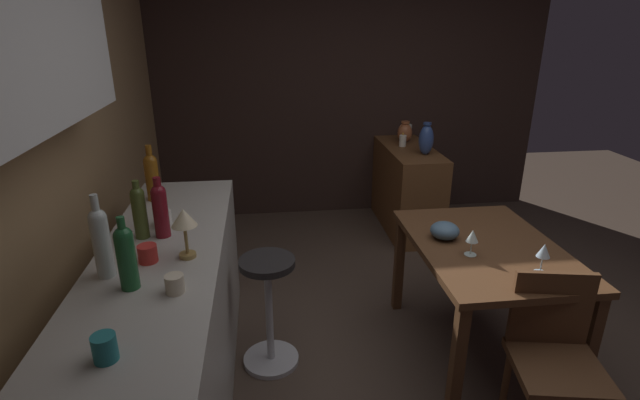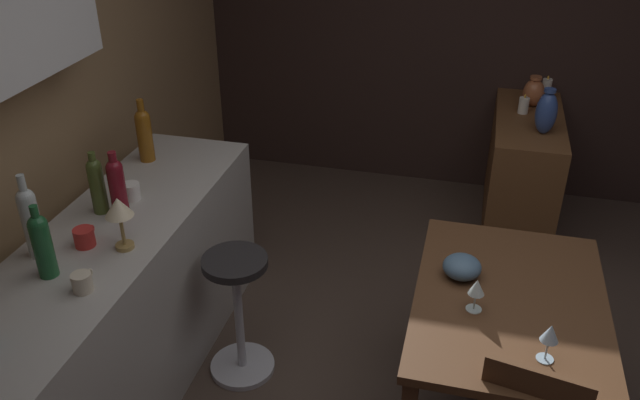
{
  "view_description": "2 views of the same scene",
  "coord_description": "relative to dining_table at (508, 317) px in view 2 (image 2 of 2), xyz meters",
  "views": [
    {
      "loc": [
        -2.3,
        1.0,
        1.96
      ],
      "look_at": [
        0.51,
        0.66,
        0.89
      ],
      "focal_mm": 26.73,
      "sensor_mm": 36.0,
      "label": 1
    },
    {
      "loc": [
        -2.3,
        -0.02,
        2.47
      ],
      "look_at": [
        0.31,
        0.64,
        0.95
      ],
      "focal_mm": 36.75,
      "sensor_mm": 36.0,
      "label": 2
    }
  ],
  "objects": [
    {
      "name": "wall_side_right",
      "position": [
        2.5,
        0.56,
        0.66
      ],
      "size": [
        0.1,
        4.4,
        2.6
      ],
      "primitive_type": "cube",
      "color": "#33231E",
      "rests_on": "ground_plane"
    },
    {
      "name": "dining_table",
      "position": [
        0.0,
        0.0,
        0.0
      ],
      "size": [
        1.15,
        0.8,
        0.74
      ],
      "color": "#56351E",
      "rests_on": "ground_plane"
    },
    {
      "name": "kitchen_counter",
      "position": [
        -0.16,
        1.79,
        -0.19
      ],
      "size": [
        2.1,
        0.6,
        0.9
      ],
      "primitive_type": "cube",
      "color": "#B2ADA3",
      "rests_on": "ground_plane"
    },
    {
      "name": "sideboard_cabinet",
      "position": [
        1.92,
        -0.12,
        -0.23
      ],
      "size": [
        1.1,
        0.44,
        0.82
      ],
      "primitive_type": "cube",
      "color": "brown",
      "rests_on": "ground_plane"
    },
    {
      "name": "bar_stool",
      "position": [
        0.05,
        1.27,
        -0.27
      ],
      "size": [
        0.34,
        0.34,
        0.7
      ],
      "color": "#262323",
      "rests_on": "ground_plane"
    },
    {
      "name": "wine_glass_left",
      "position": [
        -0.35,
        -0.12,
        0.22
      ],
      "size": [
        0.07,
        0.07,
        0.16
      ],
      "color": "silver",
      "rests_on": "dining_table"
    },
    {
      "name": "wine_glass_right",
      "position": [
        -0.11,
        0.15,
        0.21
      ],
      "size": [
        0.07,
        0.07,
        0.15
      ],
      "color": "silver",
      "rests_on": "dining_table"
    },
    {
      "name": "fruit_bowl",
      "position": [
        0.11,
        0.22,
        0.15
      ],
      "size": [
        0.17,
        0.17,
        0.1
      ],
      "primitive_type": "ellipsoid",
      "color": "slate",
      "rests_on": "dining_table"
    },
    {
      "name": "wine_bottle_clear",
      "position": [
        -0.4,
        1.97,
        0.43
      ],
      "size": [
        0.08,
        0.08,
        0.38
      ],
      "color": "silver",
      "rests_on": "kitchen_counter"
    },
    {
      "name": "wine_bottle_ruby",
      "position": [
        -0.01,
        1.8,
        0.42
      ],
      "size": [
        0.08,
        0.08,
        0.32
      ],
      "color": "maroon",
      "rests_on": "kitchen_counter"
    },
    {
      "name": "wine_bottle_olive",
      "position": [
        -0.01,
        1.9,
        0.41
      ],
      "size": [
        0.07,
        0.07,
        0.31
      ],
      "color": "#475623",
      "rests_on": "kitchen_counter"
    },
    {
      "name": "wine_bottle_amber",
      "position": [
        0.56,
        1.95,
        0.42
      ],
      "size": [
        0.08,
        0.08,
        0.35
      ],
      "color": "#8C5114",
      "rests_on": "kitchen_counter"
    },
    {
      "name": "wine_bottle_green",
      "position": [
        -0.52,
        1.84,
        0.41
      ],
      "size": [
        0.08,
        0.08,
        0.32
      ],
      "color": "#1E592D",
      "rests_on": "kitchen_counter"
    },
    {
      "name": "cup_red",
      "position": [
        -0.29,
        1.82,
        0.3
      ],
      "size": [
        0.12,
        0.09,
        0.08
      ],
      "color": "red",
      "rests_on": "kitchen_counter"
    },
    {
      "name": "cup_white",
      "position": [
        0.14,
        1.82,
        0.3
      ],
      "size": [
        0.12,
        0.09,
        0.09
      ],
      "color": "white",
      "rests_on": "kitchen_counter"
    },
    {
      "name": "cup_cream",
      "position": [
        -0.58,
        1.65,
        0.3
      ],
      "size": [
        0.11,
        0.08,
        0.08
      ],
      "color": "beige",
      "rests_on": "kitchen_counter"
    },
    {
      "name": "counter_lamp",
      "position": [
        -0.26,
        1.64,
        0.44
      ],
      "size": [
        0.12,
        0.12,
        0.25
      ],
      "color": "#A58447",
      "rests_on": "kitchen_counter"
    },
    {
      "name": "pillar_candle_tall",
      "position": [
        1.98,
        -0.07,
        0.23
      ],
      "size": [
        0.07,
        0.07,
        0.13
      ],
      "color": "white",
      "rests_on": "sideboard_cabinet"
    },
    {
      "name": "pillar_candle_short",
      "position": [
        2.32,
        -0.22,
        0.25
      ],
      "size": [
        0.07,
        0.07,
        0.16
      ],
      "color": "white",
      "rests_on": "sideboard_cabinet"
    },
    {
      "name": "vase_ceramic_blue",
      "position": [
        1.66,
        -0.18,
        0.32
      ],
      "size": [
        0.13,
        0.13,
        0.29
      ],
      "color": "#334C8C",
      "rests_on": "sideboard_cabinet"
    },
    {
      "name": "vase_copper",
      "position": [
        2.13,
        -0.13,
        0.28
      ],
      "size": [
        0.14,
        0.14,
        0.21
      ],
      "color": "#B26038",
      "rests_on": "sideboard_cabinet"
    }
  ]
}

